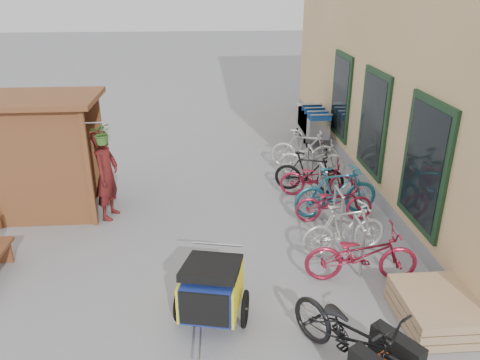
{
  "coord_description": "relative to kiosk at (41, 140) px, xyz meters",
  "views": [
    {
      "loc": [
        -0.11,
        -6.4,
        4.38
      ],
      "look_at": [
        0.5,
        1.5,
        1.0
      ],
      "focal_mm": 35.0,
      "sensor_mm": 36.0,
      "label": 1
    }
  ],
  "objects": [
    {
      "name": "ground",
      "position": [
        3.28,
        -2.47,
        -1.55
      ],
      "size": [
        80.0,
        80.0,
        0.0
      ],
      "primitive_type": "plane",
      "color": "gray"
    },
    {
      "name": "kiosk",
      "position": [
        0.0,
        0.0,
        0.0
      ],
      "size": [
        2.49,
        1.65,
        2.4
      ],
      "color": "brown",
      "rests_on": "ground"
    },
    {
      "name": "bike_rack",
      "position": [
        5.58,
        -0.07,
        -1.04
      ],
      "size": [
        0.05,
        5.35,
        0.86
      ],
      "color": "#A5A8AD",
      "rests_on": "ground"
    },
    {
      "name": "pallet_stack",
      "position": [
        6.28,
        -3.87,
        -1.34
      ],
      "size": [
        1.0,
        1.2,
        0.4
      ],
      "color": "tan",
      "rests_on": "ground"
    },
    {
      "name": "shopping_carts",
      "position": [
        6.28,
        4.14,
        -0.91
      ],
      "size": [
        0.61,
        2.06,
        1.1
      ],
      "color": "silver",
      "rests_on": "ground"
    },
    {
      "name": "child_trailer",
      "position": [
        3.19,
        -3.6,
        -1.01
      ],
      "size": [
        1.07,
        1.71,
        0.98
      ],
      "rotation": [
        0.0,
        0.0,
        -0.22
      ],
      "color": "navy",
      "rests_on": "ground"
    },
    {
      "name": "cargo_bike",
      "position": [
        4.85,
        -4.65,
        -1.06
      ],
      "size": [
        1.57,
        1.95,
        1.0
      ],
      "rotation": [
        0.0,
        0.0,
        0.57
      ],
      "color": "black",
      "rests_on": "ground"
    },
    {
      "name": "person_kiosk",
      "position": [
        1.22,
        -0.29,
        -0.65
      ],
      "size": [
        0.58,
        0.74,
        1.8
      ],
      "primitive_type": "imported",
      "rotation": [
        0.0,
        0.0,
        1.33
      ],
      "color": "maroon",
      "rests_on": "ground"
    },
    {
      "name": "bike_0",
      "position": [
        5.54,
        -2.8,
        -1.09
      ],
      "size": [
        1.8,
        0.75,
        0.93
      ],
      "primitive_type": "imported",
      "rotation": [
        0.0,
        0.0,
        1.5
      ],
      "color": "maroon",
      "rests_on": "ground"
    },
    {
      "name": "bike_1",
      "position": [
        5.49,
        -2.0,
        -1.08
      ],
      "size": [
        1.63,
        0.73,
        0.94
      ],
      "primitive_type": "imported",
      "rotation": [
        0.0,
        0.0,
        1.76
      ],
      "color": "silver",
      "rests_on": "ground"
    },
    {
      "name": "bike_2",
      "position": [
        5.63,
        -0.82,
        -1.15
      ],
      "size": [
        1.53,
        0.53,
        0.8
      ],
      "primitive_type": "imported",
      "rotation": [
        0.0,
        0.0,
        1.57
      ],
      "color": "maroon",
      "rests_on": "ground"
    },
    {
      "name": "bike_3",
      "position": [
        5.74,
        -0.58,
        -1.03
      ],
      "size": [
        1.8,
        0.74,
        1.05
      ],
      "primitive_type": "imported",
      "rotation": [
        0.0,
        0.0,
        1.71
      ],
      "color": "#1F687F",
      "rests_on": "ground"
    },
    {
      "name": "bike_4",
      "position": [
        5.56,
        0.34,
        -1.13
      ],
      "size": [
        1.69,
        0.88,
        0.85
      ],
      "primitive_type": "imported",
      "rotation": [
        0.0,
        0.0,
        1.36
      ],
      "color": "maroon",
      "rests_on": "ground"
    },
    {
      "name": "bike_5",
      "position": [
        5.44,
        0.59,
        -1.09
      ],
      "size": [
        1.61,
        0.94,
        0.93
      ],
      "primitive_type": "imported",
      "rotation": [
        0.0,
        0.0,
        1.23
      ],
      "color": "black",
      "rests_on": "ground"
    },
    {
      "name": "bike_6",
      "position": [
        5.74,
        1.58,
        -1.13
      ],
      "size": [
        1.69,
        0.85,
        0.85
      ],
      "primitive_type": "imported",
      "rotation": [
        0.0,
        0.0,
        1.39
      ],
      "color": "silver",
      "rests_on": "ground"
    },
    {
      "name": "bike_7",
      "position": [
        5.62,
        1.99,
        -1.04
      ],
      "size": [
        1.76,
        0.95,
        1.02
      ],
      "primitive_type": "imported",
      "rotation": [
        0.0,
        0.0,
        1.27
      ],
      "color": "silver",
      "rests_on": "ground"
    }
  ]
}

